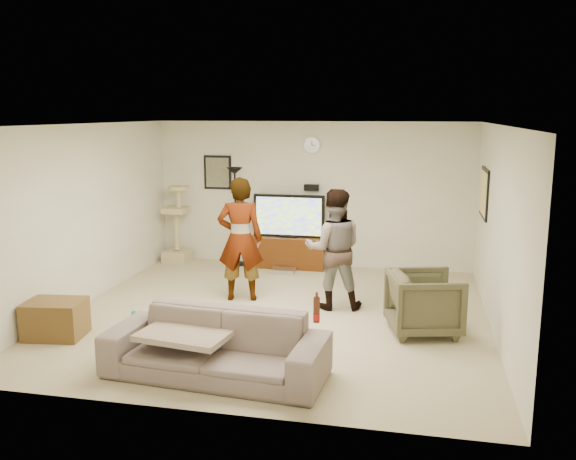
% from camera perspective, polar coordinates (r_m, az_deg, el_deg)
% --- Properties ---
extents(floor, '(5.50, 5.50, 0.02)m').
position_cam_1_polar(floor, '(8.19, -1.11, -7.98)').
color(floor, tan).
rests_on(floor, ground).
extents(ceiling, '(5.50, 5.50, 0.02)m').
position_cam_1_polar(ceiling, '(7.74, -1.18, 9.94)').
color(ceiling, white).
rests_on(ceiling, wall_back).
extents(wall_back, '(5.50, 0.04, 2.50)m').
position_cam_1_polar(wall_back, '(10.53, 2.27, 3.35)').
color(wall_back, beige).
rests_on(wall_back, floor).
extents(wall_front, '(5.50, 0.04, 2.50)m').
position_cam_1_polar(wall_front, '(5.30, -7.95, -4.50)').
color(wall_front, beige).
rests_on(wall_front, floor).
extents(wall_left, '(0.04, 5.50, 2.50)m').
position_cam_1_polar(wall_left, '(8.90, -18.66, 1.35)').
color(wall_left, beige).
rests_on(wall_left, floor).
extents(wall_right, '(0.04, 5.50, 2.50)m').
position_cam_1_polar(wall_right, '(7.73, 19.12, -0.07)').
color(wall_right, beige).
rests_on(wall_right, floor).
extents(wall_clock, '(0.26, 0.04, 0.26)m').
position_cam_1_polar(wall_clock, '(10.42, 2.27, 7.96)').
color(wall_clock, white).
rests_on(wall_clock, wall_back).
extents(wall_speaker, '(0.25, 0.10, 0.10)m').
position_cam_1_polar(wall_speaker, '(10.46, 2.22, 4.01)').
color(wall_speaker, black).
rests_on(wall_speaker, wall_back).
extents(picture_back, '(0.42, 0.03, 0.52)m').
position_cam_1_polar(picture_back, '(10.89, -6.62, 5.39)').
color(picture_back, '#63614D').
rests_on(picture_back, wall_back).
extents(picture_right, '(0.03, 0.78, 0.62)m').
position_cam_1_polar(picture_right, '(9.26, 17.93, 3.32)').
color(picture_right, '#F6CE6F').
rests_on(picture_right, wall_right).
extents(tv_stand, '(1.29, 0.45, 0.54)m').
position_cam_1_polar(tv_stand, '(10.54, 0.10, -2.06)').
color(tv_stand, '#452009').
rests_on(tv_stand, floor).
extents(console_box, '(0.40, 0.30, 0.07)m').
position_cam_1_polar(console_box, '(10.23, -0.46, -3.82)').
color(console_box, '#B8B8BC').
rests_on(console_box, floor).
extents(tv, '(1.23, 0.08, 0.73)m').
position_cam_1_polar(tv, '(10.41, 0.10, 1.34)').
color(tv, black).
rests_on(tv, tv_stand).
extents(tv_screen, '(1.13, 0.01, 0.64)m').
position_cam_1_polar(tv_screen, '(10.37, 0.05, 1.29)').
color(tv_screen, '#B0DA13').
rests_on(tv_screen, tv).
extents(floor_lamp, '(0.32, 0.32, 1.71)m').
position_cam_1_polar(floor_lamp, '(10.62, -4.96, 1.23)').
color(floor_lamp, black).
rests_on(floor_lamp, floor).
extents(cat_tree, '(0.45, 0.45, 1.39)m').
position_cam_1_polar(cat_tree, '(11.00, -10.43, 0.58)').
color(cat_tree, tan).
rests_on(cat_tree, floor).
extents(person_left, '(0.72, 0.55, 1.77)m').
position_cam_1_polar(person_left, '(8.62, -4.51, -0.86)').
color(person_left, '#969696').
rests_on(person_left, floor).
extents(person_right, '(0.90, 0.76, 1.65)m').
position_cam_1_polar(person_right, '(8.27, 4.33, -1.80)').
color(person_right, '#315282').
rests_on(person_right, floor).
extents(sofa, '(2.31, 1.05, 0.66)m').
position_cam_1_polar(sofa, '(6.31, -6.80, -10.73)').
color(sofa, '#75655E').
rests_on(sofa, floor).
extents(throw_blanket, '(1.00, 0.83, 0.06)m').
position_cam_1_polar(throw_blanket, '(6.36, -9.41, -9.50)').
color(throw_blanket, tan).
rests_on(throw_blanket, sofa).
extents(beer_bottle, '(0.06, 0.06, 0.25)m').
position_cam_1_polar(beer_bottle, '(5.91, 2.69, -7.50)').
color(beer_bottle, '#4C1F11').
rests_on(beer_bottle, sofa).
extents(armchair, '(1.01, 0.99, 0.76)m').
position_cam_1_polar(armchair, '(7.60, 12.67, -6.70)').
color(armchair, '#46442D').
rests_on(armchair, floor).
extents(side_table, '(0.73, 0.59, 0.45)m').
position_cam_1_polar(side_table, '(7.85, -21.00, -7.80)').
color(side_table, brown).
rests_on(side_table, floor).
extents(toy_ball, '(0.07, 0.07, 0.07)m').
position_cam_1_polar(toy_ball, '(8.37, -14.26, -7.58)').
color(toy_ball, '#0C8B79').
rests_on(toy_ball, floor).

